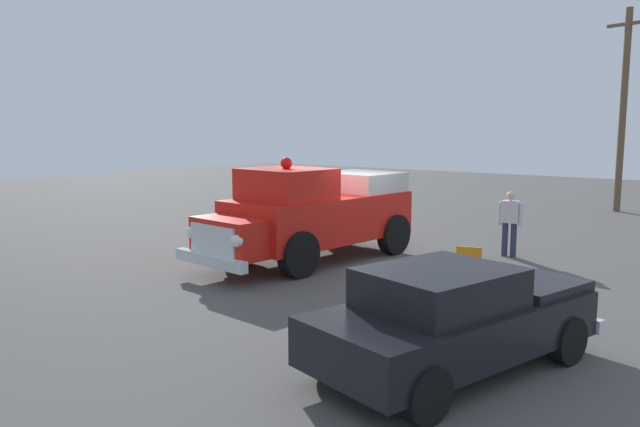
% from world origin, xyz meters
% --- Properties ---
extents(ground_plane, '(60.00, 60.00, 0.00)m').
position_xyz_m(ground_plane, '(0.00, 0.00, 0.00)').
color(ground_plane, '#514F4C').
extents(vintage_fire_truck, '(2.84, 6.14, 2.59)m').
position_xyz_m(vintage_fire_truck, '(-0.43, -0.58, 1.20)').
color(vintage_fire_truck, black).
rests_on(vintage_fire_truck, ground).
extents(classic_hot_rod, '(2.89, 4.69, 1.46)m').
position_xyz_m(classic_hot_rod, '(5.41, -4.93, 0.75)').
color(classic_hot_rod, black).
rests_on(classic_hot_rod, ground).
extents(lawn_chair_near_truck, '(0.63, 0.63, 1.02)m').
position_xyz_m(lawn_chair_near_truck, '(-3.63, 0.60, 0.59)').
color(lawn_chair_near_truck, '#B7BABF').
rests_on(lawn_chair_near_truck, ground).
extents(lawn_chair_by_car, '(0.62, 0.61, 1.02)m').
position_xyz_m(lawn_chair_by_car, '(4.11, -1.63, 0.59)').
color(lawn_chair_by_car, '#B7BABF').
rests_on(lawn_chair_by_car, ground).
extents(spectator_seated, '(0.62, 0.52, 1.29)m').
position_xyz_m(spectator_seated, '(-3.50, 0.56, 0.70)').
color(spectator_seated, '#383842').
rests_on(spectator_seated, ground).
extents(spectator_standing, '(0.65, 0.30, 1.68)m').
position_xyz_m(spectator_standing, '(3.26, 2.80, 0.96)').
color(spectator_standing, '#2D334C').
rests_on(spectator_standing, ground).
extents(utility_pole, '(1.65, 0.66, 7.75)m').
position_xyz_m(utility_pole, '(3.47, 13.77, 4.02)').
color(utility_pole, brown).
rests_on(utility_pole, ground).
extents(traffic_cone, '(0.40, 0.40, 0.64)m').
position_xyz_m(traffic_cone, '(-4.84, -0.34, 0.31)').
color(traffic_cone, orange).
rests_on(traffic_cone, ground).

